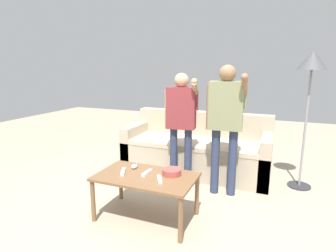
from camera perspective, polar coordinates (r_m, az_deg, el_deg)
name	(u,v)px	position (r m, az deg, el deg)	size (l,w,h in m)	color
ground_plane	(153,216)	(2.97, -3.19, -18.20)	(12.00, 12.00, 0.00)	tan
couch	(197,151)	(4.03, 6.05, -5.16)	(2.06, 0.83, 0.84)	#B7A88E
coffee_table	(146,181)	(2.76, -4.65, -11.34)	(0.98, 0.57, 0.45)	brown
snack_bowl	(172,172)	(2.74, 0.76, -9.57)	(0.19, 0.19, 0.06)	#B24C47
game_remote_nunchuk	(134,166)	(2.92, -7.02, -8.35)	(0.06, 0.09, 0.05)	white
floor_lamp	(311,71)	(3.67, 27.78, 10.10)	(0.33, 0.33, 1.69)	#2D2D33
player_center	(181,116)	(3.40, 2.77, 2.05)	(0.44, 0.28, 1.43)	#2D3856
player_right	(226,115)	(3.18, 11.98, 2.18)	(0.47, 0.33, 1.53)	#2D3856
game_remote_wand_near	(160,179)	(2.61, -1.78, -11.07)	(0.10, 0.15, 0.03)	white
game_remote_wand_far	(147,173)	(2.76, -4.40, -9.74)	(0.05, 0.16, 0.03)	white
game_remote_wand_spare	(123,172)	(2.82, -9.34, -9.41)	(0.10, 0.16, 0.03)	white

